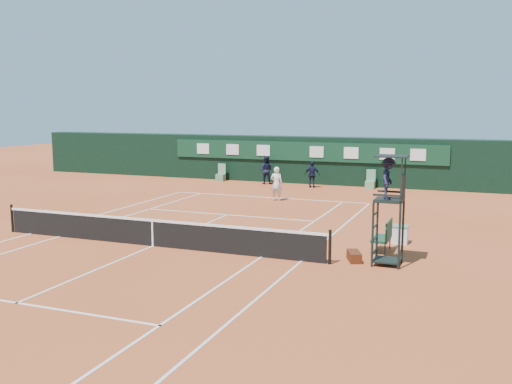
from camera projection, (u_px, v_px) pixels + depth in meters
ground at (153, 246)px, 20.16m from camera, size 90.00×90.00×0.00m
court_lines at (153, 246)px, 20.16m from camera, size 11.05×23.85×0.01m
tennis_net at (153, 232)px, 20.09m from camera, size 12.90×0.10×1.10m
back_wall at (305, 160)px, 37.19m from camera, size 40.00×1.65×3.00m
linesman_chair_left at (221, 176)px, 38.20m from camera, size 0.55×0.50×1.15m
linesman_chair_right at (370, 183)px, 34.58m from camera, size 0.55×0.50×1.15m
umpire_chair at (389, 187)px, 17.42m from camera, size 0.96×0.95×3.42m
player_bench at (384, 235)px, 19.27m from camera, size 0.56×1.20×1.10m
tennis_bag at (354, 256)px, 18.19m from camera, size 0.64×0.89×0.31m
cooler at (400, 234)px, 20.57m from camera, size 0.57×0.57×0.65m
tennis_ball at (263, 208)px, 27.56m from camera, size 0.07×0.07×0.07m
player at (277, 184)px, 29.96m from camera, size 0.67×0.45×1.80m
ball_kid_left at (266, 170)px, 36.57m from camera, size 0.96×0.80×1.79m
ball_kid_right at (312, 175)px, 34.89m from camera, size 0.96×0.42×1.61m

